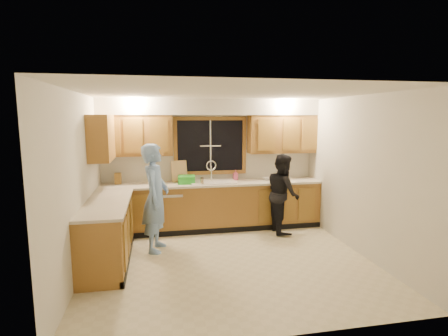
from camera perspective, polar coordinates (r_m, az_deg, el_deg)
The scene contains 26 objects.
floor at distance 5.47m, azimuth 0.95°, elevation -14.97°, with size 4.20×4.20×0.00m, color beige.
ceiling at distance 5.04m, azimuth 1.02°, elevation 12.16°, with size 4.20×4.20×0.00m, color white.
wall_back at distance 6.96m, azimuth -2.23°, elevation 0.77°, with size 4.20×4.20×0.00m, color beige.
wall_left at distance 5.12m, azimuth -22.73°, elevation -2.61°, with size 3.80×3.80×0.00m, color beige.
wall_right at distance 5.90m, azimuth 21.36°, elevation -1.15°, with size 3.80×3.80×0.00m, color beige.
base_cabinets_back at distance 6.82m, azimuth -1.81°, elevation -6.32°, with size 4.20×0.60×0.88m, color olive.
base_cabinets_left at distance 5.60m, azimuth -18.47°, elevation -10.05°, with size 0.60×1.90×0.88m, color olive.
countertop_back at distance 6.71m, azimuth -1.81°, elevation -2.54°, with size 4.20×0.63×0.04m, color beige.
countertop_left at distance 5.47m, azimuth -18.54°, elevation -5.47°, with size 0.63×1.90×0.04m, color beige.
upper_cabinets_left at distance 6.67m, azimuth -14.27°, elevation 5.16°, with size 1.35×0.33×0.75m, color olive.
upper_cabinets_right at distance 7.10m, azimuth 9.45°, elevation 5.48°, with size 1.35×0.33×0.75m, color olive.
upper_cabinets_return at distance 6.12m, azimuth -19.39°, elevation 4.68°, with size 0.33×0.90×0.75m, color olive.
soffit at distance 6.73m, azimuth -2.05°, elevation 9.90°, with size 4.20×0.35×0.30m, color silver.
window_frame at distance 6.91m, azimuth -2.23°, elevation 3.64°, with size 1.44×0.03×1.14m.
sink at distance 6.73m, azimuth -1.83°, elevation -2.81°, with size 0.86×0.52×0.57m.
dishwasher at distance 6.74m, azimuth -8.99°, elevation -6.86°, with size 0.60×0.56×0.82m, color silver.
stove at distance 5.06m, azimuth -19.33°, elevation -11.95°, with size 0.58×0.75×0.90m, color silver.
man at distance 5.75m, azimuth -11.12°, elevation -4.79°, with size 0.64×0.42×1.75m, color #749DDC.
woman at distance 6.67m, azimuth 9.58°, elevation -4.09°, with size 0.72×0.56×1.49m, color black.
knife_block at distance 6.82m, azimuth -16.92°, elevation -1.65°, with size 0.11×0.09×0.21m, color olive.
cutting_board at distance 6.83m, azimuth -7.30°, elevation -0.50°, with size 0.31×0.02×0.41m, color tan.
dish_crate at distance 6.63m, azimuth -6.14°, elevation -1.89°, with size 0.31×0.29×0.15m, color green.
soap_bottle at distance 6.97m, azimuth 1.89°, elevation -1.12°, with size 0.09×0.09×0.20m, color #DF5583.
bowl at distance 7.04m, azimuth 7.16°, elevation -1.71°, with size 0.21×0.21×0.05m, color silver.
can_left at distance 6.45m, azimuth -3.57°, elevation -2.25°, with size 0.07×0.07×0.12m, color beige.
can_right at distance 6.55m, azimuth -3.61°, elevation -2.09°, with size 0.07×0.07×0.12m, color beige.
Camera 1 is at (-1.03, -4.92, 2.16)m, focal length 28.00 mm.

